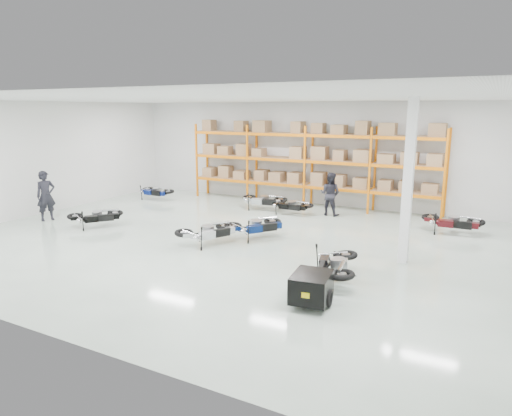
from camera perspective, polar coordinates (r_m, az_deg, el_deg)
The scene contains 14 objects.
room at distance 14.28m, azimuth -2.94°, elevation 4.45°, with size 18.00×18.00×18.00m.
pallet_rack at distance 20.06m, azimuth 6.58°, elevation 6.66°, with size 11.28×0.98×3.62m.
structural_column at distance 12.96m, azimuth 18.47°, elevation 3.04°, with size 0.25×0.25×4.50m, color white.
moto_blue_centre at distance 15.01m, azimuth -0.01°, elevation -1.82°, with size 0.78×1.75×1.07m, color #071A4C, non-canonical shape.
moto_silver_left at distance 14.39m, azimuth -6.03°, elevation -2.52°, with size 0.77×1.74×1.07m, color #B8BBBF, non-canonical shape.
moto_black_far_left at distance 17.41m, azimuth -19.41°, elevation -0.65°, with size 0.74×1.66×1.02m, color black, non-canonical shape.
moto_touring_right at distance 11.46m, azimuth 9.86°, elevation -6.42°, with size 0.80×1.80×1.10m, color black, non-canonical shape.
trailer at distance 10.09m, azimuth 6.95°, elevation -9.79°, with size 0.91×1.71×0.70m.
moto_back_a at distance 22.03m, azimuth -12.54°, elevation 2.31°, with size 0.72×1.61×0.99m, color navy, non-canonical shape.
moto_back_b at distance 19.33m, azimuth 0.89°, elevation 1.34°, with size 0.76×1.72×1.05m, color #A5ABAF, non-canonical shape.
moto_back_c at distance 18.53m, azimuth 4.33°, elevation 0.68°, with size 0.70×1.56×0.96m, color black, non-canonical shape.
moto_back_d at distance 16.96m, azimuth 23.34°, elevation -1.19°, with size 0.78×1.75×1.07m, color #430D12, non-canonical shape.
person_left at distance 19.11m, azimuth -24.78°, elevation 1.39°, with size 0.70×0.46×1.91m, color black.
person_back at distance 18.47m, azimuth 9.24°, elevation 1.74°, with size 0.84×0.66×1.73m, color #22212A.
Camera 1 is at (7.25, -12.15, 4.18)m, focal length 32.00 mm.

